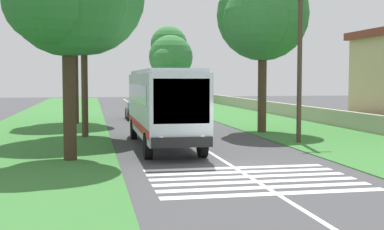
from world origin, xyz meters
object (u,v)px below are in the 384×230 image
(coach_bus, at_px, (163,103))
(trailing_car_1, at_px, (167,107))
(trailing_car_2, at_px, (158,103))
(roadside_tree_left_1, at_px, (72,13))
(utility_pole, at_px, (300,62))
(roadside_tree_right_2, at_px, (260,18))
(trailing_car_0, at_px, (137,111))
(roadside_tree_right_1, at_px, (170,58))
(roadside_tree_right_0, at_px, (168,45))
(trailing_minibus_0, at_px, (147,93))
(roadside_tree_left_0, at_px, (64,0))

(coach_bus, height_order, trailing_car_1, coach_bus)
(trailing_car_2, relative_size, roadside_tree_left_1, 0.37)
(trailing_car_1, distance_m, utility_pole, 24.53)
(utility_pole, bearing_deg, roadside_tree_left_1, 39.55)
(roadside_tree_right_2, relative_size, utility_pole, 1.25)
(trailing_car_0, xyz_separation_m, utility_pole, (-17.90, -6.79, 3.50))
(trailing_car_0, relative_size, roadside_tree_right_1, 0.46)
(roadside_tree_right_0, bearing_deg, trailing_minibus_0, 158.21)
(roadside_tree_right_0, relative_size, utility_pole, 1.41)
(trailing_minibus_0, relative_size, roadside_tree_right_2, 0.60)
(coach_bus, xyz_separation_m, trailing_car_1, (24.05, -3.60, -1.48))
(trailing_minibus_0, height_order, roadside_tree_right_1, roadside_tree_right_1)
(coach_bus, relative_size, trailing_car_2, 2.60)
(utility_pole, bearing_deg, trailing_car_2, 6.29)
(trailing_car_0, distance_m, roadside_tree_right_1, 29.84)
(trailing_minibus_0, height_order, utility_pole, utility_pole)
(utility_pole, bearing_deg, trailing_car_0, 20.78)
(trailing_car_1, relative_size, trailing_minibus_0, 0.72)
(trailing_minibus_0, relative_size, utility_pole, 0.75)
(trailing_minibus_0, distance_m, roadside_tree_left_1, 30.29)
(coach_bus, distance_m, roadside_tree_left_1, 16.19)
(trailing_car_1, bearing_deg, roadside_tree_right_1, -9.18)
(trailing_car_1, height_order, roadside_tree_right_0, roadside_tree_right_0)
(trailing_car_2, relative_size, roadside_tree_right_0, 0.38)
(coach_bus, bearing_deg, roadside_tree_left_0, 130.05)
(trailing_minibus_0, height_order, roadside_tree_left_1, roadside_tree_left_1)
(coach_bus, distance_m, roadside_tree_right_0, 54.49)
(roadside_tree_left_1, height_order, roadside_tree_right_1, roadside_tree_left_1)
(trailing_car_1, height_order, trailing_car_2, same)
(trailing_car_0, bearing_deg, coach_bus, 179.13)
(trailing_car_2, bearing_deg, trailing_car_1, 179.78)
(trailing_minibus_0, xyz_separation_m, roadside_tree_right_2, (-37.06, -3.09, 5.49))
(roadside_tree_left_0, bearing_deg, roadside_tree_right_0, -12.23)
(trailing_car_1, distance_m, trailing_car_2, 7.17)
(roadside_tree_right_0, relative_size, roadside_tree_right_2, 1.12)
(roadside_tree_left_0, xyz_separation_m, roadside_tree_right_1, (50.13, -11.62, -0.27))
(trailing_car_2, height_order, trailing_minibus_0, trailing_minibus_0)
(trailing_car_1, distance_m, roadside_tree_right_2, 19.79)
(trailing_car_0, height_order, roadside_tree_right_0, roadside_tree_right_0)
(roadside_tree_right_1, xyz_separation_m, roadside_tree_right_2, (-40.84, 0.47, 0.87))
(trailing_car_1, bearing_deg, roadside_tree_right_2, -170.35)
(roadside_tree_left_1, bearing_deg, trailing_minibus_0, -16.42)
(roadside_tree_right_2, distance_m, utility_pole, 6.26)
(roadside_tree_right_0, bearing_deg, trailing_car_2, 168.91)
(roadside_tree_right_1, xyz_separation_m, utility_pole, (-46.40, 0.15, -2.00))
(trailing_car_0, relative_size, trailing_car_2, 1.00)
(trailing_car_1, distance_m, roadside_tree_right_1, 23.32)
(coach_bus, height_order, roadside_tree_right_2, roadside_tree_right_2)
(roadside_tree_left_0, bearing_deg, roadside_tree_right_1, -13.05)
(roadside_tree_right_2, xyz_separation_m, utility_pole, (-5.56, -0.33, -2.87))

